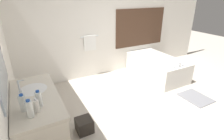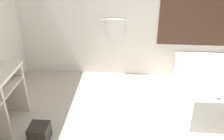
{
  "view_description": "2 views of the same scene",
  "coord_description": "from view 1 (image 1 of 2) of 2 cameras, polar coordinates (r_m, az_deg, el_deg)",
  "views": [
    {
      "loc": [
        -1.92,
        -2.11,
        2.18
      ],
      "look_at": [
        -0.39,
        0.75,
        0.76
      ],
      "focal_mm": 28.0,
      "sensor_mm": 36.0,
      "label": 1
    },
    {
      "loc": [
        -0.03,
        -2.38,
        2.52
      ],
      "look_at": [
        -0.28,
        0.92,
        0.75
      ],
      "focal_mm": 40.0,
      "sensor_mm": 36.0,
      "label": 2
    }
  ],
  "objects": [
    {
      "name": "ground_plane",
      "position": [
        3.59,
        11.57,
        -14.26
      ],
      "size": [
        16.0,
        16.0,
        0.0
      ],
      "primitive_type": "plane",
      "color": "beige",
      "rests_on": "ground"
    },
    {
      "name": "water_bottle_2",
      "position": [
        2.29,
        -27.1,
        -9.57
      ],
      "size": [
        0.08,
        0.08,
        0.22
      ],
      "color": "silver",
      "rests_on": "vanity_counter"
    },
    {
      "name": "water_bottle_1",
      "position": [
        2.3,
        -22.77,
        -8.7
      ],
      "size": [
        0.08,
        0.08,
        0.22
      ],
      "color": "silver",
      "rests_on": "vanity_counter"
    },
    {
      "name": "sink_faucet",
      "position": [
        2.73,
        -28.04,
        -4.79
      ],
      "size": [
        0.09,
        0.04,
        0.18
      ],
      "color": "silver",
      "rests_on": "vanity_counter"
    },
    {
      "name": "waste_bin",
      "position": [
        3.15,
        -9.04,
        -17.4
      ],
      "size": [
        0.27,
        0.27,
        0.24
      ],
      "color": "#2D2823",
      "rests_on": "ground_plane"
    },
    {
      "name": "wall_back_with_blinds",
      "position": [
        4.83,
        -3.82,
        13.69
      ],
      "size": [
        7.4,
        0.13,
        2.7
      ],
      "color": "white",
      "rests_on": "ground_plane"
    },
    {
      "name": "bathtub",
      "position": [
        5.11,
        14.29,
        1.31
      ],
      "size": [
        0.94,
        1.71,
        0.66
      ],
      "color": "silver",
      "rests_on": "ground_plane"
    },
    {
      "name": "soap_dispenser",
      "position": [
        2.22,
        -23.4,
        -10.7
      ],
      "size": [
        0.06,
        0.06,
        0.19
      ],
      "color": "white",
      "rests_on": "vanity_counter"
    },
    {
      "name": "water_bottle_3",
      "position": [
        2.16,
        -25.3,
        -11.41
      ],
      "size": [
        0.08,
        0.08,
        0.22
      ],
      "color": "silver",
      "rests_on": "vanity_counter"
    },
    {
      "name": "vanity_counter",
      "position": [
        2.74,
        -23.07,
        -11.98
      ],
      "size": [
        0.6,
        1.34,
        0.91
      ],
      "color": "beige",
      "rests_on": "ground_plane"
    },
    {
      "name": "bath_mat",
      "position": [
        4.45,
        25.62,
        -8.13
      ],
      "size": [
        0.53,
        0.64,
        0.02
      ],
      "color": "slate",
      "rests_on": "ground_plane"
    }
  ]
}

